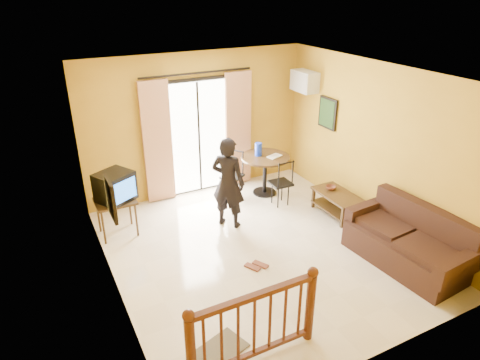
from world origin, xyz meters
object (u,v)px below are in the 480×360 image
dining_table (265,164)px  coffee_table (337,201)px  sofa (409,243)px  television (115,187)px  standing_person (228,183)px

dining_table → coffee_table: dining_table is taller
dining_table → sofa: 3.16m
television → sofa: television is taller
sofa → standing_person: 3.03m
dining_table → standing_person: (-1.20, -0.78, 0.18)m
dining_table → sofa: sofa is taller
television → dining_table: 3.00m
television → dining_table: (2.98, 0.20, -0.25)m
television → dining_table: bearing=-24.8°
sofa → standing_person: standing_person is taller
television → coffee_table: size_ratio=0.74×
coffee_table → standing_person: bearing=163.0°
television → coffee_table: bearing=-46.2°
coffee_table → standing_person: standing_person is taller
dining_table → coffee_table: size_ratio=1.01×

